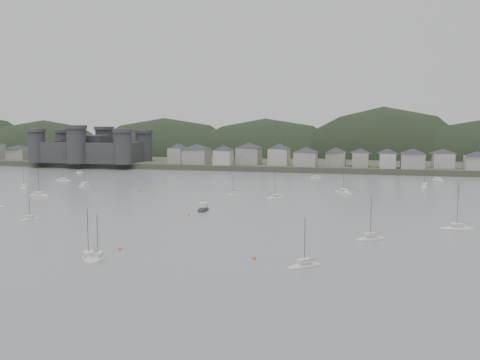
# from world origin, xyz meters

# --- Properties ---
(ground) EXTENTS (900.00, 900.00, 0.00)m
(ground) POSITION_xyz_m (0.00, 0.00, 0.00)
(ground) COLOR slate
(ground) RESTS_ON ground
(far_shore_land) EXTENTS (900.00, 250.00, 3.00)m
(far_shore_land) POSITION_xyz_m (0.00, 295.00, 1.50)
(far_shore_land) COLOR #383D2D
(far_shore_land) RESTS_ON ground
(forested_ridge) EXTENTS (851.55, 103.94, 102.57)m
(forested_ridge) POSITION_xyz_m (4.83, 269.40, -11.28)
(forested_ridge) COLOR black
(forested_ridge) RESTS_ON ground
(castle) EXTENTS (66.00, 43.00, 20.00)m
(castle) POSITION_xyz_m (-120.00, 179.80, 10.96)
(castle) COLOR #353538
(castle) RESTS_ON far_shore_land
(waterfront_town) EXTENTS (451.48, 28.46, 12.92)m
(waterfront_town) POSITION_xyz_m (50.59, 183.34, 8.66)
(waterfront_town) COLOR gray
(waterfront_town) RESTS_ON far_shore_land
(sailboat_lead) EXTENTS (6.49, 7.98, 10.83)m
(sailboat_lead) POSITION_xyz_m (-6.45, -16.93, 0.18)
(sailboat_lead) COLOR beige
(sailboat_lead) RESTS_ON ground
(moored_fleet) EXTENTS (246.90, 176.86, 13.48)m
(moored_fleet) POSITION_xyz_m (-1.50, 67.31, 0.18)
(moored_fleet) COLOR beige
(moored_fleet) RESTS_ON ground
(motor_launch_far) EXTENTS (4.22, 9.00, 4.06)m
(motor_launch_far) POSITION_xyz_m (-3.29, 43.39, 0.28)
(motor_launch_far) COLOR black
(motor_launch_far) RESTS_ON ground
(mooring_buoys) EXTENTS (162.11, 136.73, 0.70)m
(mooring_buoys) POSITION_xyz_m (-4.36, 49.87, 0.15)
(mooring_buoys) COLOR #BD6B3F
(mooring_buoys) RESTS_ON ground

